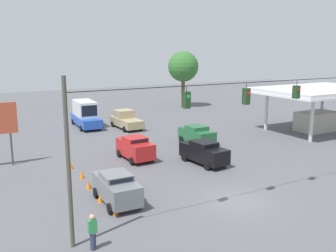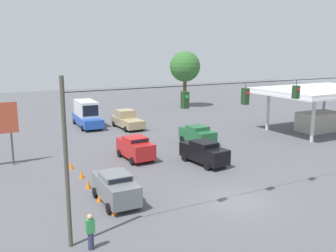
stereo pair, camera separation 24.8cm
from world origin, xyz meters
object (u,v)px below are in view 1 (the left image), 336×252
object	(u,v)px
traffic_cone_fourth	(82,175)
gas_station	(319,100)
sedan_black_crossing_near	(204,152)
traffic_cone_fifth	(71,165)
tree_horizon_left	(183,67)
sedan_green_oncoming_far	(197,135)
overhead_signal_span	(245,124)
sedan_red_withflow_mid	(135,148)
pedestrian	(93,232)
pickup_truck_tan_oncoming_deep	(126,120)
traffic_cone_third	(89,184)
traffic_cone_second	(100,197)
box_truck_blue_withflow_deep	(85,114)
sedan_grey_parked_shoulder	(117,187)
traffic_cone_nearest	(115,210)

from	to	relation	value
traffic_cone_fourth	gas_station	bearing A→B (deg)	-174.11
sedan_black_crossing_near	gas_station	bearing A→B (deg)	-167.17
traffic_cone_fifth	gas_station	size ratio (longest dim) A/B	0.04
tree_horizon_left	sedan_green_oncoming_far	bearing A→B (deg)	62.08
overhead_signal_span	sedan_black_crossing_near	distance (m)	9.21
sedan_red_withflow_mid	tree_horizon_left	size ratio (longest dim) A/B	0.46
sedan_green_oncoming_far	gas_station	size ratio (longest dim) A/B	0.30
gas_station	pedestrian	bearing A→B (deg)	22.80
traffic_cone_fifth	gas_station	distance (m)	28.48
pickup_truck_tan_oncoming_deep	traffic_cone_third	world-z (taller)	pickup_truck_tan_oncoming_deep
pickup_truck_tan_oncoming_deep	traffic_cone_second	xyz separation A→B (m)	(9.81, 19.52, -0.68)
traffic_cone_second	traffic_cone_fifth	world-z (taller)	same
box_truck_blue_withflow_deep	tree_horizon_left	xyz separation A→B (m)	(-18.44, -7.82, 4.91)
box_truck_blue_withflow_deep	traffic_cone_fifth	xyz separation A→B (m)	(5.84, 15.43, -1.23)
gas_station	traffic_cone_third	bearing A→B (deg)	10.26
traffic_cone_fourth	sedan_black_crossing_near	bearing A→B (deg)	172.49
pedestrian	sedan_green_oncoming_far	bearing A→B (deg)	-136.53
gas_station	pedestrian	distance (m)	33.19
pickup_truck_tan_oncoming_deep	sedan_green_oncoming_far	bearing A→B (deg)	107.22
sedan_grey_parked_shoulder	sedan_black_crossing_near	bearing A→B (deg)	-156.13
traffic_cone_third	gas_station	world-z (taller)	gas_station
traffic_cone_second	gas_station	world-z (taller)	gas_station
pedestrian	traffic_cone_fifth	bearing A→B (deg)	-100.01
sedan_red_withflow_mid	pickup_truck_tan_oncoming_deep	bearing A→B (deg)	-109.10
gas_station	sedan_red_withflow_mid	bearing A→B (deg)	0.95
box_truck_blue_withflow_deep	pedestrian	bearing A→B (deg)	73.93
box_truck_blue_withflow_deep	traffic_cone_fourth	bearing A→B (deg)	72.38
traffic_cone_second	sedan_green_oncoming_far	bearing A→B (deg)	-144.89
traffic_cone_nearest	traffic_cone_second	size ratio (longest dim) A/B	1.00
box_truck_blue_withflow_deep	sedan_grey_parked_shoulder	bearing A→B (deg)	77.71
sedan_grey_parked_shoulder	pedestrian	world-z (taller)	sedan_grey_parked_shoulder
overhead_signal_span	sedan_grey_parked_shoulder	size ratio (longest dim) A/B	4.93
traffic_cone_fourth	pedestrian	world-z (taller)	pedestrian
pickup_truck_tan_oncoming_deep	traffic_cone_fourth	bearing A→B (deg)	57.01
sedan_black_crossing_near	sedan_green_oncoming_far	distance (m)	6.51
sedan_green_oncoming_far	overhead_signal_span	bearing A→B (deg)	67.34
box_truck_blue_withflow_deep	pickup_truck_tan_oncoming_deep	bearing A→B (deg)	140.37
traffic_cone_nearest	gas_station	xyz separation A→B (m)	(-28.24, -9.75, 3.32)
sedan_grey_parked_shoulder	pickup_truck_tan_oncoming_deep	world-z (taller)	pickup_truck_tan_oncoming_deep
sedan_red_withflow_mid	tree_horizon_left	bearing A→B (deg)	-128.88
sedan_grey_parked_shoulder	sedan_green_oncoming_far	distance (m)	15.62
box_truck_blue_withflow_deep	gas_station	size ratio (longest dim) A/B	0.52
sedan_black_crossing_near	traffic_cone_fourth	bearing A→B (deg)	-7.51
sedan_grey_parked_shoulder	box_truck_blue_withflow_deep	distance (m)	23.91
sedan_grey_parked_shoulder	traffic_cone_fourth	world-z (taller)	sedan_grey_parked_shoulder
traffic_cone_fifth	gas_station	bearing A→B (deg)	-179.38
traffic_cone_third	tree_horizon_left	distance (m)	37.65
pedestrian	sedan_black_crossing_near	bearing A→B (deg)	-144.46
pedestrian	sedan_grey_parked_shoulder	bearing A→B (deg)	-122.79
pedestrian	tree_horizon_left	distance (m)	44.85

